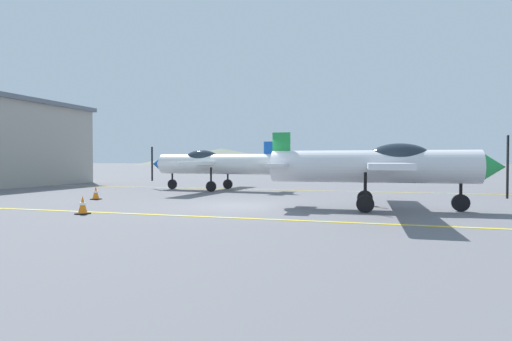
{
  "coord_description": "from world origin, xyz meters",
  "views": [
    {
      "loc": [
        5.12,
        -15.28,
        1.73
      ],
      "look_at": [
        -1.21,
        6.0,
        1.2
      ],
      "focal_mm": 29.83,
      "sensor_mm": 36.0,
      "label": 1
    }
  ],
  "objects_px": {
    "airplane_near": "(380,165)",
    "airplane_mid": "(212,163)",
    "traffic_cone_front": "(96,193)",
    "traffic_cone_side": "(83,205)"
  },
  "relations": [
    {
      "from": "airplane_near",
      "to": "airplane_mid",
      "type": "height_order",
      "value": "same"
    },
    {
      "from": "airplane_mid",
      "to": "traffic_cone_front",
      "type": "bearing_deg",
      "value": -110.6
    },
    {
      "from": "traffic_cone_side",
      "to": "traffic_cone_front",
      "type": "bearing_deg",
      "value": 123.03
    },
    {
      "from": "airplane_near",
      "to": "traffic_cone_side",
      "type": "height_order",
      "value": "airplane_near"
    },
    {
      "from": "airplane_near",
      "to": "airplane_mid",
      "type": "distance_m",
      "value": 11.92
    },
    {
      "from": "airplane_near",
      "to": "airplane_mid",
      "type": "xyz_separation_m",
      "value": [
        -9.44,
        7.28,
        0.0
      ]
    },
    {
      "from": "airplane_near",
      "to": "traffic_cone_front",
      "type": "xyz_separation_m",
      "value": [
        -12.06,
        0.31,
        -1.27
      ]
    },
    {
      "from": "airplane_near",
      "to": "traffic_cone_side",
      "type": "distance_m",
      "value": 10.13
    },
    {
      "from": "traffic_cone_front",
      "to": "traffic_cone_side",
      "type": "bearing_deg",
      "value": -56.97
    },
    {
      "from": "airplane_near",
      "to": "traffic_cone_front",
      "type": "bearing_deg",
      "value": 178.53
    }
  ]
}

